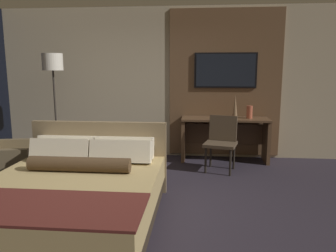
{
  "coord_description": "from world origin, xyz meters",
  "views": [
    {
      "loc": [
        0.78,
        -3.64,
        1.68
      ],
      "look_at": [
        0.35,
        0.96,
        0.86
      ],
      "focal_mm": 35.0,
      "sensor_mm": 36.0,
      "label": 1
    }
  ],
  "objects_px": {
    "desk_chair": "(222,138)",
    "vase_tall": "(235,107)",
    "desk": "(225,132)",
    "floor_lamp": "(53,72)",
    "tv": "(225,70)",
    "vase_short": "(249,112)",
    "book": "(220,117)",
    "armchair_by_window": "(7,162)",
    "bed": "(74,195)"
  },
  "relations": [
    {
      "from": "vase_tall",
      "to": "floor_lamp",
      "type": "bearing_deg",
      "value": -170.82
    },
    {
      "from": "desk",
      "to": "floor_lamp",
      "type": "xyz_separation_m",
      "value": [
        -2.92,
        -0.58,
        1.1
      ]
    },
    {
      "from": "vase_tall",
      "to": "armchair_by_window",
      "type": "bearing_deg",
      "value": -160.6
    },
    {
      "from": "armchair_by_window",
      "to": "vase_tall",
      "type": "relative_size",
      "value": 2.29
    },
    {
      "from": "floor_lamp",
      "to": "book",
      "type": "height_order",
      "value": "floor_lamp"
    },
    {
      "from": "book",
      "to": "vase_short",
      "type": "bearing_deg",
      "value": 5.58
    },
    {
      "from": "desk_chair",
      "to": "floor_lamp",
      "type": "distance_m",
      "value": 3.03
    },
    {
      "from": "floor_lamp",
      "to": "vase_short",
      "type": "relative_size",
      "value": 8.55
    },
    {
      "from": "tv",
      "to": "vase_short",
      "type": "bearing_deg",
      "value": -30.39
    },
    {
      "from": "armchair_by_window",
      "to": "book",
      "type": "xyz_separation_m",
      "value": [
        3.32,
        1.25,
        0.55
      ]
    },
    {
      "from": "desk",
      "to": "vase_tall",
      "type": "distance_m",
      "value": 0.52
    },
    {
      "from": "desk_chair",
      "to": "floor_lamp",
      "type": "xyz_separation_m",
      "value": [
        -2.83,
        0.0,
        1.09
      ]
    },
    {
      "from": "vase_tall",
      "to": "book",
      "type": "height_order",
      "value": "vase_tall"
    },
    {
      "from": "vase_short",
      "to": "floor_lamp",
      "type": "bearing_deg",
      "value": -170.75
    },
    {
      "from": "vase_tall",
      "to": "tv",
      "type": "bearing_deg",
      "value": 118.99
    },
    {
      "from": "bed",
      "to": "desk_chair",
      "type": "relative_size",
      "value": 2.41
    },
    {
      "from": "tv",
      "to": "desk",
      "type": "bearing_deg",
      "value": -90.0
    },
    {
      "from": "desk",
      "to": "vase_short",
      "type": "xyz_separation_m",
      "value": [
        0.43,
        -0.03,
        0.38
      ]
    },
    {
      "from": "vase_tall",
      "to": "book",
      "type": "distance_m",
      "value": 0.32
    },
    {
      "from": "desk_chair",
      "to": "tv",
      "type": "bearing_deg",
      "value": 97.69
    },
    {
      "from": "vase_tall",
      "to": "desk",
      "type": "bearing_deg",
      "value": 154.49
    },
    {
      "from": "desk_chair",
      "to": "vase_tall",
      "type": "relative_size",
      "value": 2.12
    },
    {
      "from": "tv",
      "to": "floor_lamp",
      "type": "distance_m",
      "value": 3.03
    },
    {
      "from": "bed",
      "to": "desk_chair",
      "type": "height_order",
      "value": "bed"
    },
    {
      "from": "desk_chair",
      "to": "vase_short",
      "type": "relative_size",
      "value": 4.01
    },
    {
      "from": "bed",
      "to": "desk_chair",
      "type": "xyz_separation_m",
      "value": [
        1.74,
        2.07,
        0.23
      ]
    },
    {
      "from": "bed",
      "to": "tv",
      "type": "distance_m",
      "value": 3.65
    },
    {
      "from": "armchair_by_window",
      "to": "vase_short",
      "type": "relative_size",
      "value": 4.33
    },
    {
      "from": "desk",
      "to": "floor_lamp",
      "type": "bearing_deg",
      "value": -168.82
    },
    {
      "from": "bed",
      "to": "armchair_by_window",
      "type": "distance_m",
      "value": 2.05
    },
    {
      "from": "tv",
      "to": "desk_chair",
      "type": "relative_size",
      "value": 1.26
    },
    {
      "from": "book",
      "to": "floor_lamp",
      "type": "bearing_deg",
      "value": -170.09
    },
    {
      "from": "desk",
      "to": "desk_chair",
      "type": "height_order",
      "value": "desk_chair"
    },
    {
      "from": "bed",
      "to": "desk",
      "type": "height_order",
      "value": "bed"
    },
    {
      "from": "desk_chair",
      "to": "desk",
      "type": "bearing_deg",
      "value": 95.22
    },
    {
      "from": "armchair_by_window",
      "to": "book",
      "type": "bearing_deg",
      "value": -82.93
    },
    {
      "from": "bed",
      "to": "floor_lamp",
      "type": "height_order",
      "value": "floor_lamp"
    },
    {
      "from": "desk_chair",
      "to": "vase_short",
      "type": "distance_m",
      "value": 0.84
    },
    {
      "from": "vase_short",
      "to": "book",
      "type": "height_order",
      "value": "vase_short"
    },
    {
      "from": "tv",
      "to": "book",
      "type": "relative_size",
      "value": 5.03
    },
    {
      "from": "desk_chair",
      "to": "floor_lamp",
      "type": "height_order",
      "value": "floor_lamp"
    },
    {
      "from": "desk_chair",
      "to": "armchair_by_window",
      "type": "xyz_separation_m",
      "value": [
        -3.31,
        -0.76,
        -0.28
      ]
    },
    {
      "from": "desk",
      "to": "armchair_by_window",
      "type": "bearing_deg",
      "value": -158.58
    },
    {
      "from": "desk",
      "to": "vase_tall",
      "type": "relative_size",
      "value": 3.65
    },
    {
      "from": "desk",
      "to": "bed",
      "type": "bearing_deg",
      "value": -124.61
    },
    {
      "from": "tv",
      "to": "book",
      "type": "bearing_deg",
      "value": -106.19
    },
    {
      "from": "armchair_by_window",
      "to": "book",
      "type": "relative_size",
      "value": 4.32
    },
    {
      "from": "tv",
      "to": "book",
      "type": "height_order",
      "value": "tv"
    },
    {
      "from": "bed",
      "to": "floor_lamp",
      "type": "xyz_separation_m",
      "value": [
        -1.09,
        2.07,
        1.32
      ]
    },
    {
      "from": "vase_tall",
      "to": "desk_chair",
      "type": "bearing_deg",
      "value": -117.3
    }
  ]
}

